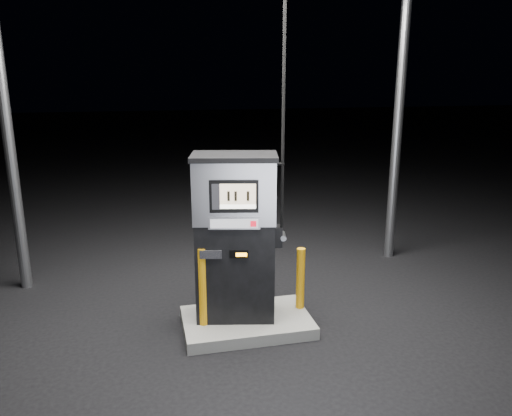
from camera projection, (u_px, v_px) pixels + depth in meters
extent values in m
plane|color=black|center=(247.00, 328.00, 6.36)|extent=(80.00, 80.00, 0.00)
cube|color=slate|center=(247.00, 322.00, 6.34)|extent=(1.60, 1.00, 0.15)
cylinder|color=gray|center=(8.00, 139.00, 7.01)|extent=(0.16, 0.16, 4.50)
cylinder|color=gray|center=(398.00, 129.00, 8.30)|extent=(0.16, 0.16, 4.50)
cube|color=black|center=(235.00, 269.00, 6.22)|extent=(1.05, 0.74, 1.26)
cube|color=#A9A9B0|center=(235.00, 190.00, 5.96)|extent=(1.07, 0.76, 0.75)
cube|color=black|center=(234.00, 157.00, 5.86)|extent=(1.12, 0.81, 0.06)
cube|color=black|center=(234.00, 196.00, 5.68)|extent=(0.56, 0.15, 0.38)
cube|color=tan|center=(238.00, 194.00, 5.66)|extent=(0.40, 0.09, 0.24)
cube|color=white|center=(238.00, 207.00, 5.70)|extent=(0.40, 0.09, 0.05)
cube|color=#A9A9B0|center=(234.00, 223.00, 5.77)|extent=(0.60, 0.15, 0.14)
cube|color=#96989E|center=(234.00, 224.00, 5.75)|extent=(0.54, 0.12, 0.11)
cube|color=red|center=(253.00, 224.00, 5.75)|extent=(0.07, 0.02, 0.07)
cube|color=black|center=(239.00, 254.00, 5.87)|extent=(0.22, 0.07, 0.09)
cube|color=orange|center=(241.00, 255.00, 5.86)|extent=(0.13, 0.03, 0.05)
cube|color=black|center=(211.00, 255.00, 5.86)|extent=(0.26, 0.08, 0.10)
cube|color=black|center=(278.00, 236.00, 6.12)|extent=(0.14, 0.20, 0.25)
cylinder|color=gray|center=(283.00, 236.00, 6.12)|extent=(0.11, 0.23, 0.07)
cylinder|color=black|center=(284.00, 96.00, 5.64)|extent=(0.04, 0.04, 3.12)
cylinder|color=orange|center=(203.00, 286.00, 6.03)|extent=(0.16, 0.16, 0.99)
cylinder|color=orange|center=(300.00, 278.00, 6.48)|extent=(0.13, 0.13, 0.82)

